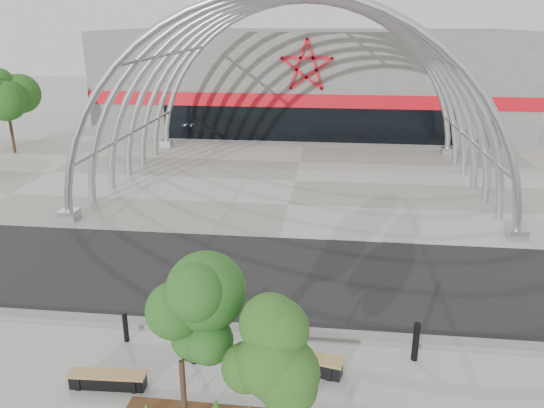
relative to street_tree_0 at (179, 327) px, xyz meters
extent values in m
plane|color=#9F9F99|center=(0.93, 4.66, -2.87)|extent=(140.00, 140.00, 0.00)
cube|color=black|center=(0.93, 8.16, -2.86)|extent=(140.00, 7.00, 0.02)
cube|color=gray|center=(0.93, 20.16, -2.85)|extent=(60.00, 17.00, 0.04)
cube|color=slate|center=(0.93, 4.41, -2.81)|extent=(60.00, 0.50, 0.12)
cube|color=slate|center=(0.93, 38.16, 1.13)|extent=(34.00, 15.00, 8.00)
cube|color=black|center=(0.93, 30.71, -1.57)|extent=(22.00, 0.25, 2.60)
cube|color=red|center=(0.93, 30.71, 0.23)|extent=(34.00, 0.30, 1.00)
torus|color=#A2A8AC|center=(0.93, 12.66, -2.87)|extent=(20.36, 0.36, 20.36)
torus|color=#A2A8AC|center=(0.93, 15.16, -2.87)|extent=(20.36, 0.36, 20.36)
torus|color=#A2A8AC|center=(0.93, 17.66, -2.87)|extent=(20.36, 0.36, 20.36)
torus|color=#A2A8AC|center=(0.93, 20.16, -2.87)|extent=(20.36, 0.36, 20.36)
torus|color=#A2A8AC|center=(0.93, 22.66, -2.87)|extent=(20.36, 0.36, 20.36)
torus|color=#A2A8AC|center=(0.93, 25.16, -2.87)|extent=(20.36, 0.36, 20.36)
torus|color=#A2A8AC|center=(0.93, 27.66, -2.87)|extent=(20.36, 0.36, 20.36)
cylinder|color=#A2A8AC|center=(10.59, 20.16, -0.28)|extent=(0.20, 15.00, 0.20)
cylinder|color=#A2A8AC|center=(8.01, 20.16, 4.20)|extent=(0.20, 15.00, 0.20)
cylinder|color=#A2A8AC|center=(-6.14, 20.16, 4.20)|extent=(0.20, 15.00, 0.20)
cylinder|color=#A2A8AC|center=(-8.73, 20.16, -0.28)|extent=(0.20, 15.00, 0.20)
cube|color=#A2A8AC|center=(-9.07, 12.66, -2.62)|extent=(0.80, 0.80, 0.50)
cube|color=#A2A8AC|center=(-9.07, 27.66, -2.62)|extent=(0.80, 0.80, 0.50)
cube|color=#A2A8AC|center=(10.93, 12.66, -2.62)|extent=(0.80, 0.80, 0.50)
cube|color=#A2A8AC|center=(10.93, 27.66, -2.62)|extent=(0.80, 0.80, 0.50)
cone|color=#3A6522|center=(0.57, 0.61, -2.51)|extent=(0.40, 0.40, 0.50)
cylinder|color=black|center=(0.00, 0.00, -1.85)|extent=(0.13, 0.13, 2.04)
ellipsoid|color=#194B19|center=(0.00, 0.00, 0.01)|extent=(1.75, 1.75, 2.23)
ellipsoid|color=#2B4D19|center=(1.91, -0.25, -0.35)|extent=(1.48, 1.48, 1.95)
cube|color=black|center=(-2.44, 1.47, -2.70)|extent=(1.94, 0.45, 0.33)
cube|color=black|center=(-3.17, 1.44, -2.68)|extent=(0.13, 0.43, 0.39)
cube|color=black|center=(-1.72, 1.50, -2.68)|extent=(0.13, 0.43, 0.39)
cube|color=olive|center=(-2.44, 1.47, -2.48)|extent=(1.99, 0.52, 0.06)
cube|color=black|center=(2.39, 2.75, -2.68)|extent=(2.26, 0.88, 0.38)
cube|color=black|center=(1.57, 2.93, -2.65)|extent=(0.23, 0.51, 0.44)
cube|color=black|center=(3.20, 2.58, -2.65)|extent=(0.23, 0.51, 0.44)
cube|color=olive|center=(2.39, 2.75, -2.42)|extent=(2.33, 0.97, 0.07)
cylinder|color=black|center=(-2.74, 3.50, -2.40)|extent=(0.15, 0.15, 0.94)
cylinder|color=black|center=(-0.52, 2.72, -2.32)|extent=(0.18, 0.18, 1.10)
cylinder|color=black|center=(1.17, 3.98, -2.34)|extent=(0.17, 0.17, 1.06)
cylinder|color=black|center=(1.30, 4.81, -2.41)|extent=(0.15, 0.15, 0.92)
cylinder|color=black|center=(5.49, 3.56, -2.30)|extent=(0.18, 0.18, 1.14)
cylinder|color=black|center=(-19.07, 24.66, -1.22)|extent=(0.20, 0.20, 3.30)
ellipsoid|color=#144B11|center=(-19.07, 24.66, 1.78)|extent=(3.00, 3.00, 3.60)
camera|label=1|loc=(3.01, -9.22, 6.05)|focal=35.00mm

